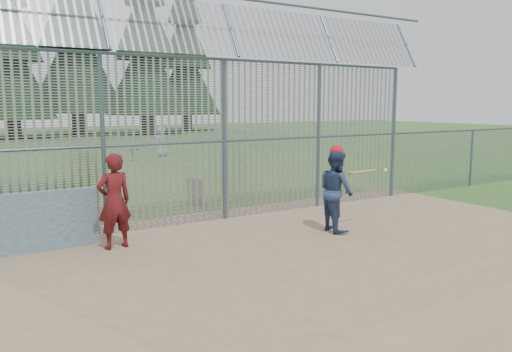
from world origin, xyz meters
TOP-DOWN VIEW (x-y plane):
  - ground at (0.00, 0.00)m, footprint 120.00×120.00m
  - dirt_infield at (0.00, -0.50)m, footprint 14.00×10.00m
  - dugout_wall at (-4.60, 2.90)m, footprint 2.50×0.12m
  - batter at (1.58, 1.08)m, footprint 0.85×1.01m
  - onlooker at (-3.14, 2.34)m, footprint 0.76×0.55m
  - bg_kid_standing at (4.25, 18.79)m, footprint 0.97×0.83m
  - bg_kid_seated at (2.18, 17.37)m, footprint 0.59×0.33m
  - batting_gear at (1.70, 1.05)m, footprint 1.46×0.48m
  - trash_can at (0.21, 5.70)m, footprint 0.56×0.56m
  - backstop_fence at (1.81, 3.43)m, footprint 20.09×0.81m
  - conifer_row at (1.93, 41.51)m, footprint 38.48×12.26m

SIDE VIEW (x-z plane):
  - ground at x=0.00m, z-range 0.00..0.00m
  - dirt_infield at x=0.00m, z-range 0.00..0.02m
  - trash_can at x=0.21m, z-range -0.03..0.79m
  - bg_kid_seated at x=2.18m, z-range 0.00..0.95m
  - dugout_wall at x=-4.60m, z-range 0.02..1.22m
  - bg_kid_standing at x=4.25m, z-range 0.00..1.68m
  - batter at x=1.58m, z-range 0.02..1.88m
  - onlooker at x=-3.14m, z-range 0.02..1.95m
  - batting_gear at x=1.70m, z-range 1.43..2.13m
  - backstop_fence at x=1.81m, z-range -0.29..5.01m
  - conifer_row at x=1.93m, z-range 0.73..20.93m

